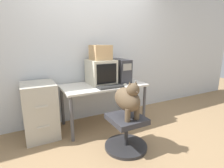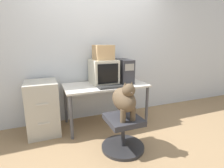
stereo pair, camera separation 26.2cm
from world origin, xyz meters
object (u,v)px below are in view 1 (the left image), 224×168
object	(u,v)px
crt_monitor	(101,72)
pc_tower	(120,70)
keyboard	(110,87)
filing_cabinet	(40,110)
cardboard_box	(101,52)
dog	(128,99)
office_chair	(126,132)

from	to	relation	value
crt_monitor	pc_tower	bearing A→B (deg)	-3.80
pc_tower	keyboard	xyz separation A→B (m)	(-0.36, -0.31, -0.19)
filing_cabinet	cardboard_box	xyz separation A→B (m)	(1.02, 0.04, 0.83)
keyboard	dog	bearing A→B (deg)	-95.21
crt_monitor	filing_cabinet	bearing A→B (deg)	-178.12
pc_tower	dog	world-z (taller)	pc_tower
pc_tower	filing_cabinet	bearing A→B (deg)	-179.62
office_chair	keyboard	bearing A→B (deg)	84.58
dog	pc_tower	bearing A→B (deg)	65.46
crt_monitor	pc_tower	xyz separation A→B (m)	(0.37, -0.02, -0.00)
crt_monitor	keyboard	xyz separation A→B (m)	(0.01, -0.34, -0.19)
cardboard_box	keyboard	bearing A→B (deg)	-88.80
office_chair	filing_cabinet	world-z (taller)	filing_cabinet
pc_tower	cardboard_box	bearing A→B (deg)	175.60
cardboard_box	filing_cabinet	bearing A→B (deg)	-177.90
keyboard	office_chair	size ratio (longest dim) A/B	0.72
filing_cabinet	pc_tower	bearing A→B (deg)	0.38
keyboard	cardboard_box	world-z (taller)	cardboard_box
keyboard	office_chair	world-z (taller)	keyboard
pc_tower	cardboard_box	distance (m)	0.49
keyboard	office_chair	xyz separation A→B (m)	(-0.05, -0.57, -0.50)
keyboard	filing_cabinet	size ratio (longest dim) A/B	0.50
filing_cabinet	cardboard_box	distance (m)	1.32
pc_tower	keyboard	world-z (taller)	pc_tower
pc_tower	office_chair	bearing A→B (deg)	-115.10
cardboard_box	pc_tower	bearing A→B (deg)	-4.40
pc_tower	office_chair	world-z (taller)	pc_tower
dog	cardboard_box	size ratio (longest dim) A/B	1.57
office_chair	filing_cabinet	distance (m)	1.32
office_chair	dog	bearing A→B (deg)	-90.00
crt_monitor	pc_tower	world-z (taller)	crt_monitor
pc_tower	filing_cabinet	xyz separation A→B (m)	(-1.39, -0.01, -0.50)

